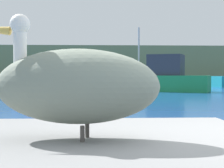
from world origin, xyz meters
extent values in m
cube|color=#6B7A51|center=(0.00, 68.85, 2.92)|extent=(140.00, 16.95, 5.85)
ellipsoid|color=gray|center=(-1.47, -0.31, 1.21)|extent=(1.19, 0.71, 0.51)
cylinder|color=white|center=(-1.86, -0.25, 1.44)|extent=(0.09, 0.09, 0.31)
sphere|color=white|center=(-1.86, -0.25, 1.63)|extent=(0.14, 0.14, 0.14)
cylinder|color=#4C4742|center=(-1.43, -0.41, 0.90)|extent=(0.03, 0.03, 0.11)
cylinder|color=#4C4742|center=(-1.40, -0.23, 0.90)|extent=(0.03, 0.03, 0.11)
cube|color=blue|center=(-5.91, 33.41, 0.66)|extent=(5.09, 3.60, 1.31)
cube|color=maroon|center=(-6.50, 33.10, 2.01)|extent=(1.72, 1.68, 1.39)
cylinder|color=#B2B2B2|center=(-7.24, 32.71, 3.38)|extent=(0.12, 0.12, 4.13)
cylinder|color=#3F382D|center=(-8.04, 32.29, 1.66)|extent=(0.10, 0.10, 0.70)
cube|color=#1E8C4C|center=(3.92, 25.34, 0.58)|extent=(6.70, 4.52, 1.16)
cube|color=#2D333D|center=(4.03, 25.30, 1.91)|extent=(2.92, 2.58, 1.51)
cylinder|color=#B2B2B2|center=(2.17, 26.12, 2.93)|extent=(0.12, 0.12, 3.53)
camera|label=1|loc=(-1.37, -3.00, 1.29)|focal=63.61mm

